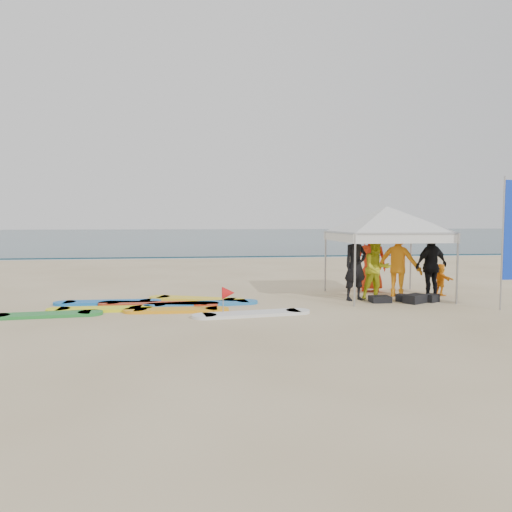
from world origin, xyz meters
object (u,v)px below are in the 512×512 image
at_px(person_black_b, 431,266).
at_px(marker_pennant, 228,293).
at_px(person_orange_b, 371,260).
at_px(canopy_tent, 387,207).
at_px(surfboard_spread, 158,307).
at_px(person_orange_a, 399,261).
at_px(person_black_a, 355,265).
at_px(feather_flag, 512,232).
at_px(person_yellow, 377,269).
at_px(person_seated, 440,279).

distance_m(person_black_b, marker_pennant, 5.79).
distance_m(person_black_b, person_orange_b, 1.92).
bearing_deg(canopy_tent, person_black_b, -22.35).
xyz_separation_m(marker_pennant, surfboard_spread, (-1.61, 1.11, -0.46)).
distance_m(person_orange_a, surfboard_spread, 6.60).
xyz_separation_m(person_black_a, surfboard_spread, (-5.06, -0.52, -0.89)).
relative_size(person_orange_b, surfboard_spread, 0.28).
height_order(person_orange_a, person_orange_b, person_orange_a).
bearing_deg(feather_flag, person_yellow, 143.10).
relative_size(person_black_b, person_orange_b, 0.95).
xyz_separation_m(person_orange_a, person_orange_b, (-0.39, 1.08, -0.05)).
xyz_separation_m(person_black_a, feather_flag, (3.13, -1.84, 0.91)).
distance_m(person_black_a, person_black_b, 2.09).
distance_m(person_orange_a, feather_flag, 3.02).
distance_m(person_black_b, canopy_tent, 1.96).
xyz_separation_m(person_black_b, feather_flag, (1.04, -1.82, 0.94)).
bearing_deg(person_orange_b, person_seated, 160.66).
bearing_deg(canopy_tent, person_orange_b, 90.28).
bearing_deg(person_yellow, canopy_tent, 34.81).
distance_m(person_black_a, person_orange_a, 1.47).
relative_size(person_orange_a, surfboard_spread, 0.30).
distance_m(person_orange_b, person_seated, 2.01).
relative_size(person_black_a, marker_pennant, 2.89).
height_order(person_yellow, person_orange_a, person_orange_a).
bearing_deg(person_yellow, surfboard_spread, 178.18).
height_order(person_orange_a, person_black_b, person_orange_a).
xyz_separation_m(person_orange_b, marker_pennant, (-4.46, -3.19, -0.44)).
distance_m(person_seated, canopy_tent, 2.61).
bearing_deg(marker_pennant, person_yellow, 22.58).
xyz_separation_m(person_seated, canopy_tent, (-1.65, -0.10, 2.02)).
distance_m(person_black_a, feather_flag, 3.74).
distance_m(feather_flag, marker_pennant, 6.72).
height_order(person_orange_b, person_seated, person_orange_b).
distance_m(person_orange_b, surfboard_spread, 6.48).
relative_size(feather_flag, surfboard_spread, 0.47).
distance_m(person_yellow, person_seated, 2.14).
bearing_deg(person_black_a, surfboard_spread, 166.82).
bearing_deg(person_black_b, person_black_a, -18.74).
height_order(person_black_b, person_seated, person_black_b).
bearing_deg(person_seated, person_orange_b, 47.34).
relative_size(person_black_a, canopy_tent, 0.49).
height_order(person_black_a, person_seated, person_black_a).
relative_size(person_black_a, feather_flag, 0.59).
distance_m(person_yellow, marker_pennant, 4.41).
xyz_separation_m(canopy_tent, surfboard_spread, (-6.07, -0.95, -2.43)).
relative_size(person_orange_b, person_seated, 2.10).
xyz_separation_m(person_orange_a, feather_flag, (1.74, -2.32, 0.85)).
distance_m(person_seated, marker_pennant, 6.48).
distance_m(person_yellow, person_orange_b, 1.56).
bearing_deg(person_black_a, marker_pennant, -173.78).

